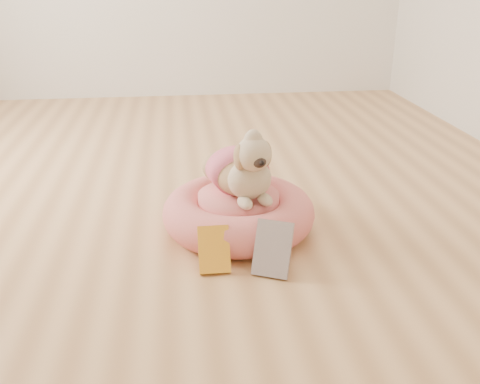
{
  "coord_description": "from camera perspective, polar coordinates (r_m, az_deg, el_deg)",
  "views": [
    {
      "loc": [
        0.06,
        -2.41,
        1.04
      ],
      "look_at": [
        0.3,
        -0.43,
        0.19
      ],
      "focal_mm": 40.0,
      "sensor_mm": 36.0,
      "label": 1
    }
  ],
  "objects": [
    {
      "name": "book_yellow",
      "position": [
        1.98,
        -2.79,
        -6.14
      ],
      "size": [
        0.12,
        0.11,
        0.16
      ],
      "primitive_type": "cube",
      "rotation": [
        -0.56,
        0.0,
        0.0
      ],
      "color": "yellow",
      "rests_on": "floor"
    },
    {
      "name": "pet_bed",
      "position": [
        2.27,
        -0.15,
        -2.2
      ],
      "size": [
        0.64,
        0.64,
        0.17
      ],
      "color": "#D16851",
      "rests_on": "floor"
    },
    {
      "name": "floor",
      "position": [
        2.63,
        -7.57,
        -0.63
      ],
      "size": [
        4.5,
        4.5,
        0.0
      ],
      "primitive_type": "plane",
      "color": "#B47F4B",
      "rests_on": "ground"
    },
    {
      "name": "dog",
      "position": [
        2.18,
        0.17,
        3.64
      ],
      "size": [
        0.39,
        0.49,
        0.31
      ],
      "primitive_type": null,
      "rotation": [
        0.0,
        0.0,
        0.26
      ],
      "color": "brown",
      "rests_on": "pet_bed"
    },
    {
      "name": "book_white",
      "position": [
        1.95,
        3.51,
        -6.05
      ],
      "size": [
        0.17,
        0.16,
        0.19
      ],
      "primitive_type": "cube",
      "rotation": [
        -0.46,
        0.0,
        -0.42
      ],
      "color": "white",
      "rests_on": "floor"
    }
  ]
}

